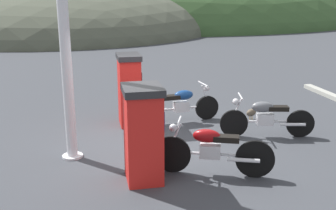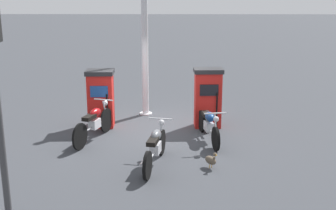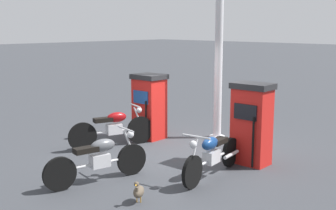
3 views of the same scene
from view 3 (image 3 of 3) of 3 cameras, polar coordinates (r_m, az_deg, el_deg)
The scene contains 8 objects.
ground_plane at distance 10.01m, azimuth 1.71°, elevation -6.32°, with size 120.00×120.00×0.00m, color #383A3F.
fuel_pump_near at distance 11.19m, azimuth -2.44°, elevation -0.13°, with size 0.70×0.80×1.65m.
fuel_pump_far at distance 9.25m, azimuth 10.79°, elevation -2.35°, with size 0.59×0.84×1.71m.
motorcycle_near_pump at distance 10.49m, azimuth -7.11°, elevation -2.85°, with size 2.04×0.85×0.98m.
motorcycle_far_pump at distance 8.42m, azimuth 5.75°, elevation -6.39°, with size 2.08×0.60×0.94m.
motorcycle_extra at distance 8.22m, azimuth -8.98°, elevation -6.87°, with size 2.06×0.68×0.95m.
wandering_duck at distance 7.31m, azimuth -3.84°, elevation -11.11°, with size 0.38×0.32×0.41m.
canopy_support_pole at distance 11.17m, azimuth 6.60°, elevation 6.64°, with size 0.40×0.40×4.48m.
Camera 3 is at (7.10, 6.45, 2.86)m, focal length 46.94 mm.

